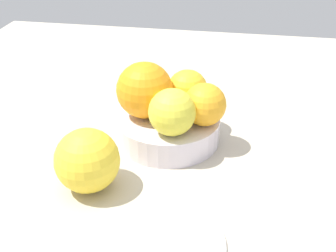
{
  "coord_description": "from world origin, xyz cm",
  "views": [
    {
      "loc": [
        9.82,
        -55.8,
        36.13
      ],
      "look_at": [
        0.0,
        0.0,
        2.43
      ],
      "focal_mm": 45.07,
      "sensor_mm": 36.0,
      "label": 1
    }
  ],
  "objects": [
    {
      "name": "orange_in_bowl_2",
      "position": [
        2.48,
        3.48,
        7.25
      ],
      "size": [
        6.42,
        6.42,
        6.42
      ],
      "primitive_type": "sphere",
      "color": "yellow",
      "rests_on": "fruit_bowl"
    },
    {
      "name": "ground_plane",
      "position": [
        0.0,
        0.0,
        -1.0
      ],
      "size": [
        110.0,
        110.0,
        2.0
      ],
      "primitive_type": "cube",
      "color": "#BCB29E"
    },
    {
      "name": "orange_in_bowl_1",
      "position": [
        -3.58,
        0.12,
        8.35
      ],
      "size": [
        8.61,
        8.61,
        8.61
      ],
      "primitive_type": "sphere",
      "color": "orange",
      "rests_on": "fruit_bowl"
    },
    {
      "name": "side_plate",
      "position": [
        3.86,
        -22.1,
        0.4
      ],
      "size": [
        13.24,
        13.24,
        0.8
      ],
      "primitive_type": "cylinder",
      "color": "white",
      "rests_on": "ground_plane"
    },
    {
      "name": "orange_in_bowl_0",
      "position": [
        1.38,
        -4.47,
        7.46
      ],
      "size": [
        6.82,
        6.82,
        6.82
      ],
      "primitive_type": "sphere",
      "color": "yellow",
      "rests_on": "fruit_bowl"
    },
    {
      "name": "fruit_bowl",
      "position": [
        0.0,
        0.0,
        1.92
      ],
      "size": [
        16.15,
        16.15,
        4.05
      ],
      "color": "silver",
      "rests_on": "ground_plane"
    },
    {
      "name": "orange_in_bowl_3",
      "position": [
        5.64,
        -0.97,
        7.25
      ],
      "size": [
        6.41,
        6.41,
        6.41
      ],
      "primitive_type": "sphere",
      "color": "#F9A823",
      "rests_on": "fruit_bowl"
    },
    {
      "name": "orange_loose_0",
      "position": [
        -8.29,
        -13.55,
        4.3
      ],
      "size": [
        8.6,
        8.6,
        8.6
      ],
      "primitive_type": "sphere",
      "color": "yellow",
      "rests_on": "ground_plane"
    }
  ]
}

